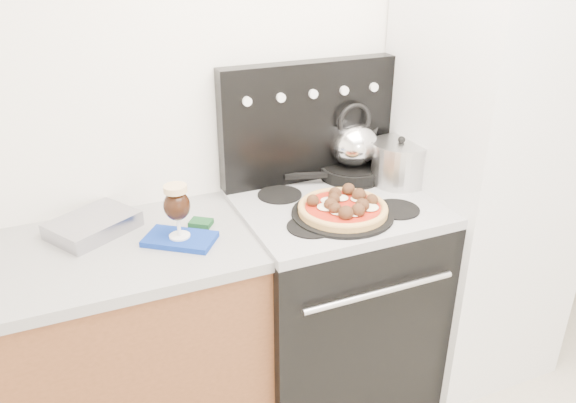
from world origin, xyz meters
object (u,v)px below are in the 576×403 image
pizza (343,207)px  fridge (483,171)px  stove_body (332,303)px  pizza_pan (343,214)px  oven_mitt (180,239)px  tea_kettle (354,140)px  beer_glass (177,211)px  stock_pot (399,164)px  base_cabinet (60,372)px  skillet (352,171)px

pizza → fridge: bearing=6.5°
stove_body → pizza_pan: bearing=-105.9°
oven_mitt → tea_kettle: (0.82, 0.24, 0.18)m
fridge → beer_glass: bearing=-179.7°
fridge → pizza_pan: 0.74m
oven_mitt → stock_pot: (0.97, 0.10, 0.09)m
stock_pot → pizza: bearing=-153.6°
pizza_pan → fridge: bearing=6.5°
beer_glass → pizza_pan: (0.60, -0.08, -0.09)m
beer_glass → stove_body: bearing=2.8°
base_cabinet → fridge: 1.88m
fridge → stock_pot: (-0.37, 0.10, 0.05)m
stove_body → oven_mitt: oven_mitt is taller
oven_mitt → pizza: 0.61m
oven_mitt → stock_pot: 0.98m
base_cabinet → oven_mitt: size_ratio=5.98×
oven_mitt → stock_pot: bearing=6.1°
base_cabinet → stock_pot: size_ratio=6.23×
stove_body → skillet: 0.58m
pizza → tea_kettle: bearing=55.7°
skillet → stove_body: bearing=-131.6°
base_cabinet → pizza: size_ratio=4.33×
stove_body → tea_kettle: 0.70m
skillet → stock_pot: bearing=-42.4°
oven_mitt → base_cabinet: bearing=173.2°
fridge → pizza_pan: fridge is taller
skillet → tea_kettle: size_ratio=1.22×
beer_glass → skillet: (0.82, 0.24, -0.08)m
base_cabinet → skillet: size_ratio=5.14×
pizza → stock_pot: stock_pot is taller
fridge → stock_pot: fridge is taller
stove_body → tea_kettle: (0.18, 0.21, 0.65)m
oven_mitt → pizza_pan: size_ratio=0.63×
base_cabinet → pizza_pan: bearing=-7.1°
stove_body → stock_pot: stock_pot is taller
beer_glass → tea_kettle: tea_kettle is taller
beer_glass → skillet: size_ratio=0.71×
base_cabinet → skillet: 1.40m
fridge → tea_kettle: bearing=155.7°
fridge → pizza_pan: (-0.73, -0.08, -0.02)m
pizza_pan → base_cabinet: bearing=172.9°
stock_pot → skillet: bearing=137.6°
oven_mitt → tea_kettle: tea_kettle is taller
base_cabinet → fridge: (1.80, -0.05, 0.52)m
pizza → skillet: size_ratio=1.19×
stock_pot → pizza_pan: bearing=-153.6°
base_cabinet → fridge: bearing=-1.6°
pizza_pan → skillet: 0.38m
fridge → beer_glass: fridge is taller
base_cabinet → stock_pot: stock_pot is taller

